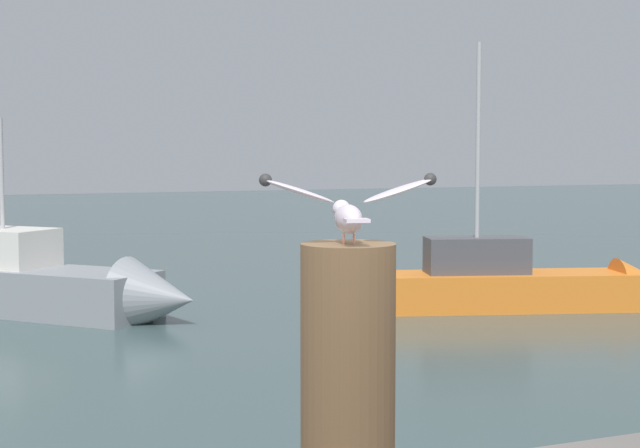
# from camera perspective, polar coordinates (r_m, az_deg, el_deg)

# --- Properties ---
(mooring_post) EXTENTS (0.33, 0.33, 0.99)m
(mooring_post) POSITION_cam_1_polar(r_m,az_deg,el_deg) (3.45, 1.64, -9.32)
(mooring_post) COLOR #4C3823
(mooring_post) RESTS_ON harbor_quay
(seagull) EXTENTS (0.61, 0.39, 0.24)m
(seagull) POSITION_cam_1_polar(r_m,az_deg,el_deg) (3.36, 1.65, 0.97)
(seagull) COLOR #C67460
(seagull) RESTS_ON mooring_post
(boat_orange) EXTENTS (5.58, 2.72, 4.78)m
(boat_orange) POSITION_cam_1_polar(r_m,az_deg,el_deg) (17.43, 11.96, -3.47)
(boat_orange) COLOR orange
(boat_orange) RESTS_ON ground_plane
(boat_grey) EXTENTS (4.72, 5.01, 3.52)m
(boat_grey) POSITION_cam_1_polar(r_m,az_deg,el_deg) (16.97, -15.16, -3.48)
(boat_grey) COLOR gray
(boat_grey) RESTS_ON ground_plane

